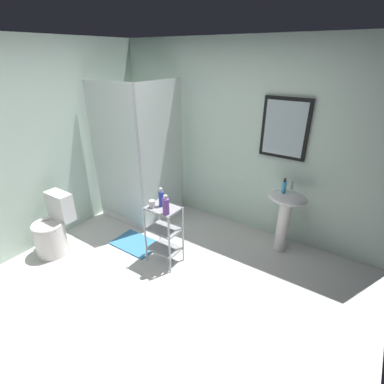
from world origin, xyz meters
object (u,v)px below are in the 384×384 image
(hand_soap_bottle, at_px, (284,187))
(conditioner_bottle_purple, at_px, (166,206))
(storage_cart, at_px, (164,230))
(bath_mat, at_px, (136,243))
(shower_stall, at_px, (142,188))
(pedestal_sink, at_px, (285,210))
(shampoo_bottle_blue, at_px, (161,198))
(rinse_cup, at_px, (152,204))
(toilet, at_px, (53,230))

(hand_soap_bottle, relative_size, conditioner_bottle_purple, 0.82)
(storage_cart, relative_size, hand_soap_bottle, 4.04)
(conditioner_bottle_purple, distance_m, bath_mat, 1.07)
(shower_stall, distance_m, pedestal_sink, 2.10)
(shampoo_bottle_blue, bearing_deg, hand_soap_bottle, 41.90)
(rinse_cup, bearing_deg, toilet, -154.53)
(shampoo_bottle_blue, height_order, conditioner_bottle_purple, conditioner_bottle_purple)
(shower_stall, distance_m, hand_soap_bottle, 2.08)
(shower_stall, relative_size, conditioner_bottle_purple, 8.99)
(pedestal_sink, bearing_deg, storage_cart, -136.86)
(toilet, bearing_deg, conditioner_bottle_purple, 20.99)
(hand_soap_bottle, relative_size, rinse_cup, 2.11)
(shampoo_bottle_blue, distance_m, conditioner_bottle_purple, 0.19)
(hand_soap_bottle, xyz_separation_m, rinse_cup, (-1.13, -1.05, -0.11))
(shower_stall, height_order, toilet, shower_stall)
(toilet, height_order, hand_soap_bottle, hand_soap_bottle)
(storage_cart, xyz_separation_m, bath_mat, (-0.54, 0.04, -0.43))
(storage_cart, bearing_deg, shampoo_bottle_blue, 146.39)
(shampoo_bottle_blue, xyz_separation_m, bath_mat, (-0.50, 0.01, -0.83))
(shampoo_bottle_blue, xyz_separation_m, conditioner_bottle_purple, (0.16, -0.11, 0.00))
(shower_stall, height_order, hand_soap_bottle, shower_stall)
(rinse_cup, bearing_deg, hand_soap_bottle, 42.75)
(toilet, bearing_deg, storage_cart, 26.02)
(hand_soap_bottle, height_order, bath_mat, hand_soap_bottle)
(shower_stall, xyz_separation_m, toilet, (-0.29, -1.31, -0.15))
(storage_cart, relative_size, rinse_cup, 8.52)
(bath_mat, bearing_deg, rinse_cup, -12.85)
(hand_soap_bottle, xyz_separation_m, bath_mat, (-1.57, -0.95, -0.88))
(hand_soap_bottle, bearing_deg, rinse_cup, -137.25)
(shower_stall, distance_m, toilet, 1.35)
(shampoo_bottle_blue, bearing_deg, bath_mat, 178.42)
(toilet, bearing_deg, pedestal_sink, 34.76)
(shower_stall, xyz_separation_m, bath_mat, (0.45, -0.65, -0.45))
(rinse_cup, bearing_deg, shampoo_bottle_blue, 54.30)
(conditioner_bottle_purple, bearing_deg, bath_mat, 169.17)
(rinse_cup, bearing_deg, storage_cart, 32.05)
(pedestal_sink, relative_size, shampoo_bottle_blue, 3.68)
(toilet, height_order, conditioner_bottle_purple, conditioner_bottle_purple)
(conditioner_bottle_purple, bearing_deg, pedestal_sink, 48.83)
(bath_mat, bearing_deg, storage_cart, -4.07)
(hand_soap_bottle, height_order, conditioner_bottle_purple, hand_soap_bottle)
(shampoo_bottle_blue, bearing_deg, toilet, -152.41)
(conditioner_bottle_purple, bearing_deg, shower_stall, 144.85)
(hand_soap_bottle, bearing_deg, conditioner_bottle_purple, -130.45)
(pedestal_sink, xyz_separation_m, rinse_cup, (-1.18, -1.08, 0.20))
(shampoo_bottle_blue, xyz_separation_m, rinse_cup, (-0.06, -0.09, -0.05))
(shower_stall, relative_size, hand_soap_bottle, 10.93)
(hand_soap_bottle, height_order, shampoo_bottle_blue, hand_soap_bottle)
(toilet, height_order, bath_mat, toilet)
(rinse_cup, xyz_separation_m, bath_mat, (-0.44, 0.10, -0.77))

